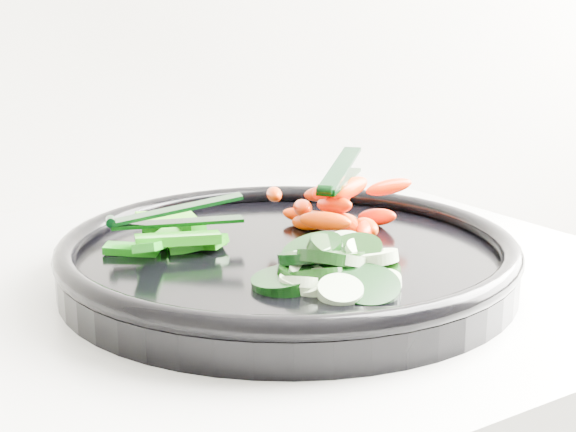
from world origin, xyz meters
TOP-DOWN VIEW (x-y plane):
  - veggie_tray at (0.70, 1.65)m, footprint 0.48×0.48m
  - cucumber_pile at (0.69, 1.57)m, footprint 0.12×0.12m
  - carrot_pile at (0.77, 1.68)m, footprint 0.14×0.14m
  - pepper_pile at (0.63, 1.71)m, footprint 0.10×0.12m
  - tong_carrot at (0.77, 1.68)m, footprint 0.09×0.09m
  - tong_pepper at (0.63, 1.71)m, footprint 0.11×0.05m

SIDE VIEW (x-z plane):
  - veggie_tray at x=0.70m, z-range 0.93..0.97m
  - pepper_pile at x=0.63m, z-range 0.95..0.98m
  - cucumber_pile at x=0.69m, z-range 0.94..0.99m
  - carrot_pile at x=0.77m, z-range 0.95..1.00m
  - tong_pepper at x=0.63m, z-range 0.97..0.99m
  - tong_carrot at x=0.77m, z-range 0.99..1.02m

